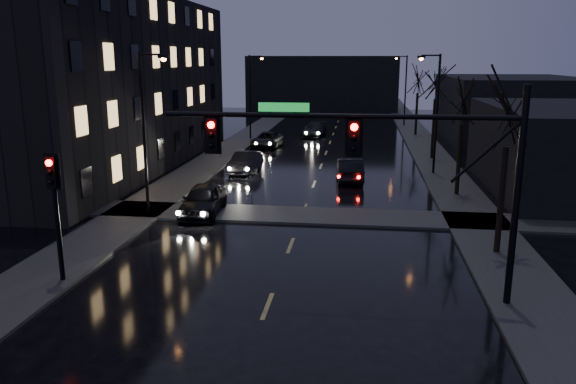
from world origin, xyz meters
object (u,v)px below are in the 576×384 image
(oncoming_car_a, at_px, (203,200))
(lead_car, at_px, (350,169))
(oncoming_car_c, at_px, (267,140))
(oncoming_car_d, at_px, (314,130))
(oncoming_car_b, at_px, (245,162))

(oncoming_car_a, distance_m, lead_car, 11.52)
(oncoming_car_a, height_order, oncoming_car_c, oncoming_car_a)
(oncoming_car_c, bearing_deg, oncoming_car_d, 68.18)
(oncoming_car_a, relative_size, oncoming_car_c, 0.94)
(oncoming_car_b, bearing_deg, lead_car, -8.91)
(lead_car, bearing_deg, oncoming_car_a, 46.69)
(oncoming_car_d, xyz_separation_m, lead_car, (4.02, -20.55, 0.06))
(oncoming_car_a, height_order, lead_car, oncoming_car_a)
(oncoming_car_d, bearing_deg, lead_car, -71.17)
(oncoming_car_a, relative_size, oncoming_car_d, 0.96)
(oncoming_car_c, distance_m, oncoming_car_d, 8.24)
(lead_car, bearing_deg, oncoming_car_c, -64.89)
(oncoming_car_b, relative_size, oncoming_car_c, 0.89)
(oncoming_car_a, bearing_deg, oncoming_car_d, 81.90)
(oncoming_car_d, bearing_deg, oncoming_car_a, -88.29)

